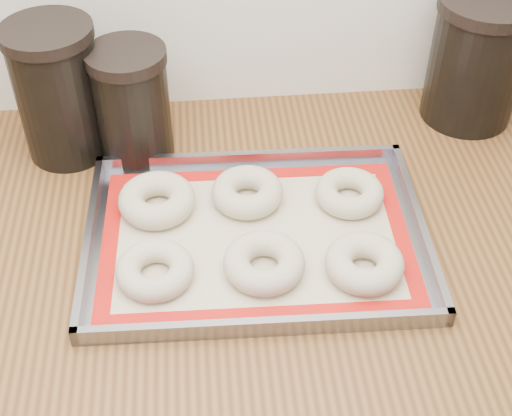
{
  "coord_description": "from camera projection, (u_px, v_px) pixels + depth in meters",
  "views": [
    {
      "loc": [
        -0.09,
        0.97,
        1.6
      ],
      "look_at": [
        -0.03,
        1.65,
        0.96
      ],
      "focal_mm": 50.0,
      "sensor_mm": 36.0,
      "label": 1
    }
  ],
  "objects": [
    {
      "name": "baking_tray",
      "position": [
        256.0,
        236.0,
        0.97
      ],
      "size": [
        0.47,
        0.34,
        0.03
      ],
      "rotation": [
        0.0,
        0.0,
        -0.03
      ],
      "color": "gray",
      "rests_on": "countertop"
    },
    {
      "name": "bagel_back_left",
      "position": [
        157.0,
        200.0,
        1.0
      ],
      "size": [
        0.13,
        0.13,
        0.04
      ],
      "primitive_type": "torus",
      "rotation": [
        0.0,
        0.0,
        0.26
      ],
      "color": "#BFB194",
      "rests_on": "baking_mat"
    },
    {
      "name": "bagel_front_right",
      "position": [
        365.0,
        263.0,
        0.92
      ],
      "size": [
        0.13,
        0.13,
        0.04
      ],
      "primitive_type": "torus",
      "rotation": [
        0.0,
        0.0,
        -0.29
      ],
      "color": "#BFB194",
      "rests_on": "baking_mat"
    },
    {
      "name": "canister_left",
      "position": [
        59.0,
        91.0,
        1.06
      ],
      "size": [
        0.13,
        0.13,
        0.21
      ],
      "color": "black",
      "rests_on": "countertop"
    },
    {
      "name": "bagel_back_right",
      "position": [
        349.0,
        193.0,
        1.02
      ],
      "size": [
        0.1,
        0.1,
        0.03
      ],
      "primitive_type": "torus",
      "rotation": [
        0.0,
        0.0,
        -0.04
      ],
      "color": "#BFB194",
      "rests_on": "baking_mat"
    },
    {
      "name": "cabinet",
      "position": [
        269.0,
        410.0,
        1.32
      ],
      "size": [
        3.0,
        0.65,
        0.86
      ],
      "primitive_type": "cube",
      "color": "#596256",
      "rests_on": "floor"
    },
    {
      "name": "canister_mid",
      "position": [
        132.0,
        104.0,
        1.06
      ],
      "size": [
        0.12,
        0.12,
        0.18
      ],
      "color": "black",
      "rests_on": "countertop"
    },
    {
      "name": "countertop",
      "position": [
        272.0,
        238.0,
        1.01
      ],
      "size": [
        3.06,
        0.68,
        0.04
      ],
      "primitive_type": "cube",
      "color": "brown",
      "rests_on": "cabinet"
    },
    {
      "name": "baking_mat",
      "position": [
        256.0,
        237.0,
        0.97
      ],
      "size": [
        0.43,
        0.3,
        0.0
      ],
      "rotation": [
        0.0,
        0.0,
        -0.03
      ],
      "color": "#C6B793",
      "rests_on": "baking_tray"
    },
    {
      "name": "bagel_back_mid",
      "position": [
        247.0,
        192.0,
        1.02
      ],
      "size": [
        0.11,
        0.11,
        0.04
      ],
      "primitive_type": "torus",
      "rotation": [
        0.0,
        0.0,
        -0.11
      ],
      "color": "#BFB194",
      "rests_on": "baking_mat"
    },
    {
      "name": "canister_right",
      "position": [
        477.0,
        59.0,
        1.13
      ],
      "size": [
        0.15,
        0.15,
        0.21
      ],
      "color": "black",
      "rests_on": "countertop"
    },
    {
      "name": "bagel_front_left",
      "position": [
        155.0,
        270.0,
        0.91
      ],
      "size": [
        0.11,
        0.11,
        0.03
      ],
      "primitive_type": "torus",
      "rotation": [
        0.0,
        0.0,
        0.14
      ],
      "color": "#BFB194",
      "rests_on": "baking_mat"
    },
    {
      "name": "bagel_front_mid",
      "position": [
        264.0,
        263.0,
        0.92
      ],
      "size": [
        0.13,
        0.13,
        0.03
      ],
      "primitive_type": "torus",
      "rotation": [
        0.0,
        0.0,
        0.29
      ],
      "color": "#BFB194",
      "rests_on": "baking_mat"
    }
  ]
}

